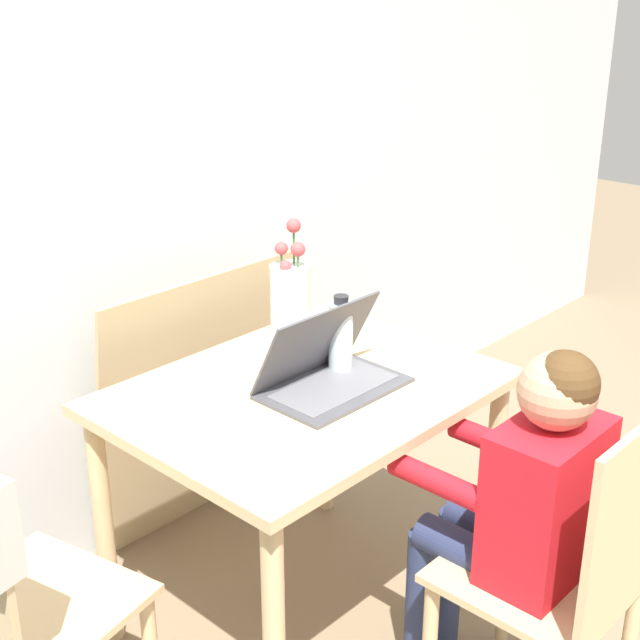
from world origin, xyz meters
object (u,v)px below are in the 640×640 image
Objects in this scene: person_seated at (523,494)px; flower_vase at (290,302)px; chair_occupied at (566,577)px; laptop at (327,369)px; water_bottle at (341,336)px.

person_seated is 2.70× the size of flower_vase.
flower_vase is (0.09, 0.82, 0.23)m from person_seated.
person_seated is (-0.00, 0.13, 0.16)m from chair_occupied.
person_seated is at bearing -84.52° from laptop.
chair_occupied is 2.38× the size of laptop.
laptop is at bearing -85.50° from person_seated.
flower_vase is at bearing 63.83° from laptop.
laptop is 1.72× the size of water_bottle.
flower_vase reaches higher than water_bottle.
water_bottle is at bearing -94.93° from person_seated.
water_bottle is (-0.04, -0.22, -0.03)m from flower_vase.
laptop is at bearing -116.91° from flower_vase.
chair_occupied is at bearing -93.84° from water_bottle.
laptop is 0.30m from flower_vase.
person_seated is at bearing -94.70° from water_bottle.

